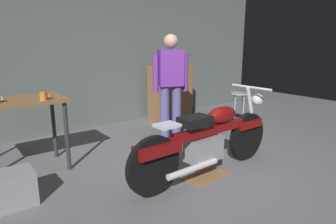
% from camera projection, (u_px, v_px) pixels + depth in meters
% --- Properties ---
extents(ground_plane, '(12.00, 12.00, 0.00)m').
position_uv_depth(ground_plane, '(202.00, 176.00, 3.54)').
color(ground_plane, slate).
extents(back_wall, '(8.00, 0.12, 3.10)m').
position_uv_depth(back_wall, '(96.00, 42.00, 5.35)').
color(back_wall, '#56605B').
rests_on(back_wall, ground_plane).
extents(workbench, '(1.30, 0.64, 0.90)m').
position_uv_depth(workbench, '(5.00, 111.00, 3.41)').
color(workbench, brown).
rests_on(workbench, ground_plane).
extents(motorcycle, '(2.19, 0.60, 1.00)m').
position_uv_depth(motorcycle, '(208.00, 139.00, 3.50)').
color(motorcycle, black).
rests_on(motorcycle, ground_plane).
extents(person_standing, '(0.54, 0.34, 1.67)m').
position_uv_depth(person_standing, '(171.00, 83.00, 4.67)').
color(person_standing, '#57538C').
rests_on(person_standing, ground_plane).
extents(shop_stool, '(0.32, 0.32, 0.64)m').
position_uv_depth(shop_stool, '(239.00, 100.00, 5.49)').
color(shop_stool, '#B2B2B7').
rests_on(shop_stool, ground_plane).
extents(wooden_dresser, '(0.80, 0.47, 1.10)m').
position_uv_depth(wooden_dresser, '(170.00, 93.00, 5.95)').
color(wooden_dresser, brown).
rests_on(wooden_dresser, ground_plane).
extents(drip_tray, '(0.56, 0.40, 0.01)m').
position_uv_depth(drip_tray, '(203.00, 175.00, 3.57)').
color(drip_tray, olive).
rests_on(drip_tray, ground_plane).
extents(storage_bin, '(0.44, 0.32, 0.34)m').
position_uv_depth(storage_bin, '(10.00, 189.00, 2.88)').
color(storage_bin, gray).
rests_on(storage_bin, ground_plane).
extents(mug_orange_travel, '(0.11, 0.08, 0.10)m').
position_uv_depth(mug_orange_travel, '(43.00, 96.00, 3.41)').
color(mug_orange_travel, orange).
rests_on(mug_orange_travel, workbench).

